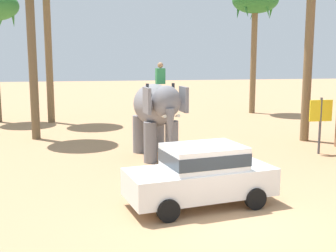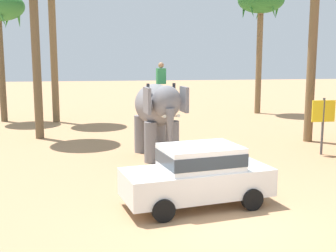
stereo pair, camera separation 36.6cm
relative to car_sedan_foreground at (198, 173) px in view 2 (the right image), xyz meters
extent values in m
plane|color=tan|center=(0.42, -0.98, -0.93)|extent=(120.00, 120.00, 0.00)
cube|color=white|center=(-0.04, -0.01, -0.25)|extent=(4.35, 2.46, 0.76)
cube|color=white|center=(0.06, 0.01, 0.45)|extent=(2.36, 1.94, 0.64)
cube|color=#2D3842|center=(0.06, 0.01, 0.45)|extent=(2.39, 1.96, 0.35)
cylinder|color=black|center=(-1.12, -1.09, -0.63)|extent=(0.62, 0.29, 0.60)
cylinder|color=black|center=(-1.45, 0.58, -0.63)|extent=(0.62, 0.29, 0.60)
cylinder|color=black|center=(1.37, -0.60, -0.63)|extent=(0.62, 0.29, 0.60)
cylinder|color=black|center=(1.05, 1.07, -0.63)|extent=(0.62, 0.29, 0.60)
ellipsoid|color=slate|center=(-0.45, 6.07, 1.22)|extent=(2.01, 3.29, 1.70)
cylinder|color=slate|center=(0.11, 5.21, -0.13)|extent=(0.52, 0.52, 1.60)
cylinder|color=slate|center=(-0.76, 5.09, -0.13)|extent=(0.52, 0.52, 1.60)
cylinder|color=slate|center=(-0.14, 7.05, -0.13)|extent=(0.52, 0.52, 1.60)
cylinder|color=slate|center=(-1.01, 6.94, -0.13)|extent=(0.52, 0.52, 1.60)
ellipsoid|color=slate|center=(-0.23, 4.46, 1.52)|extent=(1.23, 1.14, 1.20)
cube|color=slate|center=(0.47, 4.66, 1.57)|extent=(0.23, 0.81, 0.96)
cube|color=slate|center=(-0.96, 4.46, 1.57)|extent=(0.23, 0.81, 0.96)
cone|color=slate|center=(-0.17, 4.01, 0.52)|extent=(0.41, 0.41, 1.60)
cone|color=beige|center=(0.08, 4.10, 1.02)|extent=(0.20, 0.57, 0.21)
cone|color=beige|center=(-0.44, 4.03, 1.02)|extent=(0.20, 0.57, 0.21)
cube|color=#338C4C|center=(-0.34, 5.23, 2.42)|extent=(0.37, 0.28, 0.60)
sphere|color=#A87A56|center=(-0.34, 5.23, 2.84)|extent=(0.22, 0.22, 0.22)
cylinder|color=#333338|center=(0.18, 5.30, 1.87)|extent=(0.12, 0.12, 0.55)
cylinder|color=#333338|center=(-0.85, 5.16, 1.87)|extent=(0.12, 0.12, 0.55)
cylinder|color=brown|center=(7.26, 8.16, 3.09)|extent=(0.42, 0.42, 8.05)
cylinder|color=brown|center=(-8.78, 16.97, 2.51)|extent=(0.40, 0.40, 6.88)
cone|color=#337A38|center=(-7.58, 16.97, 5.65)|extent=(0.40, 0.92, 1.64)
cone|color=#337A38|center=(-8.41, 18.12, 5.65)|extent=(0.91, 0.57, 1.67)
cone|color=#337A38|center=(-8.41, 15.83, 5.65)|extent=(0.91, 0.57, 1.67)
cylinder|color=brown|center=(-5.50, 16.23, 3.59)|extent=(0.43, 0.43, 9.03)
cylinder|color=brown|center=(8.39, 18.35, 2.92)|extent=(0.41, 0.41, 7.70)
ellipsoid|color=#286B2D|center=(8.39, 18.35, 6.97)|extent=(3.20, 3.20, 1.80)
cone|color=#286B2D|center=(9.59, 18.35, 6.47)|extent=(0.40, 0.92, 1.64)
cone|color=#286B2D|center=(8.76, 19.49, 6.47)|extent=(0.91, 0.57, 1.67)
cone|color=#286B2D|center=(7.42, 19.06, 6.47)|extent=(0.73, 0.83, 1.69)
cone|color=#286B2D|center=(7.42, 17.65, 6.47)|extent=(0.73, 0.83, 1.69)
cone|color=#286B2D|center=(8.76, 17.21, 6.47)|extent=(0.91, 0.57, 1.67)
cylinder|color=brown|center=(-5.77, 10.83, 3.03)|extent=(0.42, 0.42, 7.92)
cylinder|color=#4C4C51|center=(6.50, 5.36, 0.27)|extent=(0.10, 0.10, 2.40)
cube|color=yellow|center=(6.50, 5.36, 0.92)|extent=(1.00, 0.08, 0.90)
camera|label=1|loc=(-2.90, -11.36, 3.24)|focal=46.50mm
camera|label=2|loc=(-2.54, -11.42, 3.24)|focal=46.50mm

